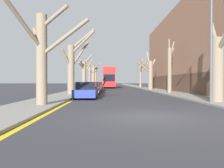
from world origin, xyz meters
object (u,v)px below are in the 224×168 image
Objects in this scene: street_tree_right_1 at (170,67)px; parked_car_0 at (86,91)px; parked_car_1 at (92,88)px; parked_car_3 at (97,86)px; lamp_post at (210,40)px; street_tree_right_2 at (150,73)px; street_tree_left_0 at (42,54)px; double_decker_bus at (109,77)px; street_tree_left_1 at (73,65)px; street_tree_right_3 at (141,73)px; street_tree_left_4 at (93,75)px; parked_car_2 at (95,87)px; street_tree_left_2 at (84,74)px; street_tree_left_3 at (90,76)px; street_tree_left_5 at (96,75)px; street_tree_right_0 at (220,60)px.

parked_car_0 is at bearing -142.26° from street_tree_right_1.
parked_car_1 reaches higher than parked_car_3.
lamp_post is at bearing -93.96° from street_tree_right_1.
street_tree_right_2 is 1.55× the size of parked_car_3.
parked_car_0 is (2.00, 6.24, -2.45)m from street_tree_left_0.
double_decker_bus is 2.65× the size of parked_car_1.
street_tree_right_1 is (11.44, 2.92, -0.03)m from street_tree_left_1.
street_tree_left_1 is at bearing -113.68° from street_tree_right_3.
parked_car_1 is at bearing -95.00° from double_decker_bus.
street_tree_left_4 is at bearing 103.80° from lamp_post.
double_decker_bus reaches higher than parked_car_2.
parked_car_0 reaches higher than parked_car_2.
double_decker_bus is (4.14, 13.77, -0.21)m from street_tree_left_2.
street_tree_right_3 is 0.89× the size of lamp_post.
lamp_post reaches higher than street_tree_left_3.
street_tree_left_1 reaches higher than street_tree_right_1.
street_tree_left_0 is at bearing -96.31° from parked_car_2.
street_tree_right_1 reaches higher than double_decker_bus.
double_decker_bus is at bearing 79.86° from parked_car_3.
street_tree_left_2 is 17.93m from street_tree_right_3.
street_tree_right_2 is 13.60m from double_decker_bus.
street_tree_left_3 is at bearing 97.50° from parked_car_2.
parked_car_0 reaches higher than parked_car_3.
street_tree_right_1 is 11.44m from street_tree_right_2.
parked_car_3 is (2.09, -9.18, -2.07)m from street_tree_left_3.
street_tree_left_1 is 1.07× the size of street_tree_right_2.
street_tree_right_3 is 0.65× the size of double_decker_bus.
street_tree_left_2 is 14.78m from street_tree_right_1.
street_tree_right_2 is at bearing 63.83° from parked_car_0.
double_decker_bus is (4.05, 25.93, -0.69)m from street_tree_left_1.
street_tree_left_5 is 1.17× the size of street_tree_right_0.
double_decker_bus is (4.16, -8.14, -0.73)m from street_tree_left_4.
parked_car_1 is at bearing -84.48° from street_tree_left_3.
street_tree_left_3 is 0.64× the size of double_decker_bus.
street_tree_left_2 is at bearing 141.31° from street_tree_right_1.
parked_car_1 is at bearing 132.30° from street_tree_right_0.
street_tree_left_2 reaches higher than parked_car_1.
street_tree_left_1 is 1.13× the size of street_tree_right_0.
street_tree_left_3 is 11.85m from street_tree_right_3.
street_tree_left_5 is at bearing 102.10° from double_decker_bus.
street_tree_right_2 is (11.32, -8.90, 0.23)m from street_tree_left_3.
lamp_post reaches higher than double_decker_bus.
street_tree_left_2 is at bearing -168.96° from street_tree_right_2.
parked_car_3 is at bearing 43.47° from street_tree_left_2.
street_tree_left_1 is 11.81m from street_tree_right_1.
street_tree_left_1 is at bearing -165.67° from street_tree_right_1.
street_tree_left_5 reaches higher than parked_car_2.
street_tree_left_5 is 38.39m from parked_car_2.
parked_car_3 is (2.04, -19.99, -2.62)m from street_tree_left_4.
double_decker_bus is at bearing 102.18° from street_tree_right_0.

